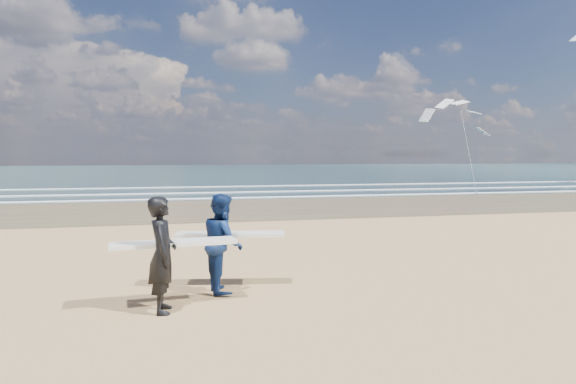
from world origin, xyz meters
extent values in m
cube|color=#4E4129|center=(20.00, 18.00, 0.01)|extent=(220.00, 12.00, 0.01)
cube|color=#193137|center=(20.00, 72.00, 0.01)|extent=(220.00, 100.00, 0.02)
cube|color=white|center=(20.00, 22.80, 0.05)|extent=(220.00, 0.50, 0.05)
cube|color=white|center=(20.00, 27.50, 0.05)|extent=(220.00, 0.50, 0.05)
cube|color=white|center=(20.00, 34.00, 0.05)|extent=(220.00, 0.50, 0.05)
imported|color=black|center=(-1.14, 0.64, 1.00)|extent=(0.50, 0.74, 2.00)
cube|color=white|center=(-0.94, 0.99, 1.13)|extent=(2.24, 0.71, 0.07)
imported|color=#0E2250|center=(0.00, 1.73, 0.97)|extent=(0.80, 0.99, 1.95)
cube|color=white|center=(0.20, 2.08, 1.08)|extent=(2.26, 0.91, 0.07)
cube|color=slate|center=(19.40, 22.33, 0.05)|extent=(0.12, 0.12, 0.10)
camera|label=1|loc=(-1.07, -8.27, 2.71)|focal=32.00mm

